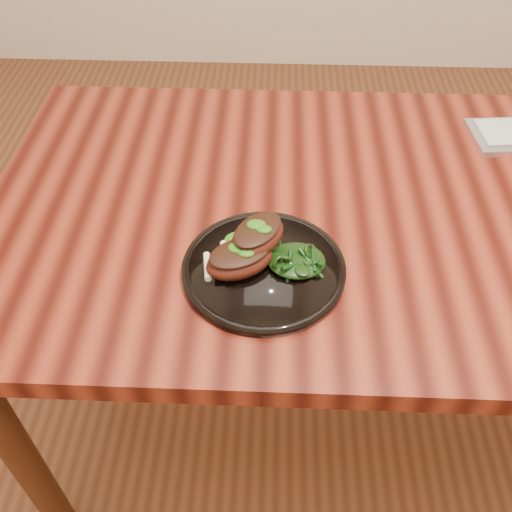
{
  "coord_description": "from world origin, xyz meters",
  "views": [
    {
      "loc": [
        -0.27,
        -0.81,
        1.43
      ],
      "look_at": [
        -0.3,
        -0.17,
        0.78
      ],
      "focal_mm": 40.0,
      "sensor_mm": 36.0,
      "label": 1
    }
  ],
  "objects_px": {
    "desk": "(412,237)",
    "lamb_chop_front": "(239,259)",
    "plate": "(264,269)",
    "greens_heap": "(297,258)"
  },
  "relations": [
    {
      "from": "greens_heap",
      "to": "lamb_chop_front",
      "type": "bearing_deg",
      "value": -171.03
    },
    {
      "from": "plate",
      "to": "greens_heap",
      "type": "xyz_separation_m",
      "value": [
        0.05,
        0.0,
        0.02
      ]
    },
    {
      "from": "plate",
      "to": "greens_heap",
      "type": "relative_size",
      "value": 2.83
    },
    {
      "from": "lamb_chop_front",
      "to": "greens_heap",
      "type": "height_order",
      "value": "lamb_chop_front"
    },
    {
      "from": "desk",
      "to": "lamb_chop_front",
      "type": "relative_size",
      "value": 12.12
    },
    {
      "from": "desk",
      "to": "greens_heap",
      "type": "bearing_deg",
      "value": -143.01
    },
    {
      "from": "plate",
      "to": "lamb_chop_front",
      "type": "xyz_separation_m",
      "value": [
        -0.04,
        -0.01,
        0.03
      ]
    },
    {
      "from": "plate",
      "to": "desk",
      "type": "bearing_deg",
      "value": 32.29
    },
    {
      "from": "plate",
      "to": "lamb_chop_front",
      "type": "distance_m",
      "value": 0.05
    },
    {
      "from": "greens_heap",
      "to": "plate",
      "type": "bearing_deg",
      "value": -174.81
    }
  ]
}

